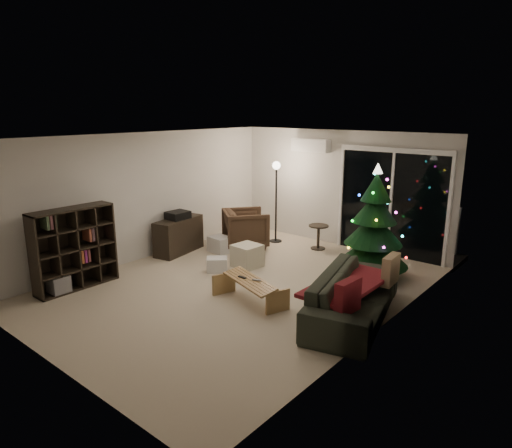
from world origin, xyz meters
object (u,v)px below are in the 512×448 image
at_px(sofa, 354,296).
at_px(christmas_tree, 374,222).
at_px(armchair, 246,228).
at_px(bookshelf, 69,247).
at_px(coffee_table, 250,291).
at_px(media_cabinet, 179,236).

height_order(sofa, christmas_tree, christmas_tree).
bearing_deg(armchair, bookshelf, 114.80).
bearing_deg(coffee_table, media_cabinet, 179.42).
relative_size(sofa, coffee_table, 1.97).
height_order(media_cabinet, christmas_tree, christmas_tree).
height_order(armchair, coffee_table, armchair).
xyz_separation_m(media_cabinet, christmas_tree, (3.75, 1.26, 0.66)).
xyz_separation_m(media_cabinet, coffee_table, (2.81, -0.99, -0.18)).
height_order(armchair, christmas_tree, christmas_tree).
distance_m(armchair, sofa, 3.84).
relative_size(bookshelf, christmas_tree, 0.67).
distance_m(sofa, coffee_table, 1.60).
bearing_deg(christmas_tree, sofa, -72.13).
relative_size(bookshelf, armchair, 1.50).
distance_m(coffee_table, christmas_tree, 2.58).
xyz_separation_m(armchair, christmas_tree, (2.93, 0.07, 0.60)).
xyz_separation_m(bookshelf, armchair, (0.82, 3.57, -0.27)).
distance_m(bookshelf, coffee_table, 3.17).
relative_size(bookshelf, sofa, 0.59).
xyz_separation_m(bookshelf, christmas_tree, (3.75, 3.65, 0.33)).
distance_m(bookshelf, christmas_tree, 5.24).
bearing_deg(media_cabinet, christmas_tree, 7.53).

